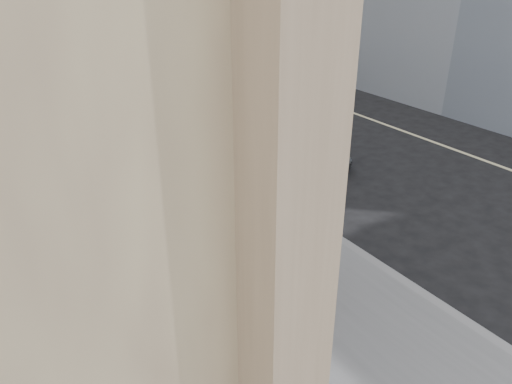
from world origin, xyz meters
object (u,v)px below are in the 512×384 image
(car_silver, at_px, (310,134))
(pedestrian, at_px, (239,215))
(car_grey, at_px, (282,73))
(mounted_horse_left, at_px, (210,235))
(mounted_horse_right, at_px, (269,220))

(car_silver, bearing_deg, pedestrian, -123.24)
(car_grey, bearing_deg, car_silver, 39.95)
(mounted_horse_left, height_order, mounted_horse_right, mounted_horse_right)
(car_grey, bearing_deg, mounted_horse_left, 28.85)
(pedestrian, bearing_deg, car_silver, 58.93)
(car_grey, bearing_deg, mounted_horse_right, 32.96)
(mounted_horse_left, distance_m, pedestrian, 1.31)
(mounted_horse_left, relative_size, mounted_horse_right, 1.00)
(mounted_horse_right, distance_m, car_grey, 16.86)
(pedestrian, height_order, car_grey, pedestrian)
(mounted_horse_left, xyz_separation_m, pedestrian, (1.14, 0.64, -0.16))
(mounted_horse_left, bearing_deg, car_grey, -109.70)
(car_grey, bearing_deg, pedestrian, 30.38)
(mounted_horse_right, relative_size, car_grey, 0.57)
(car_silver, bearing_deg, mounted_horse_left, -124.40)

